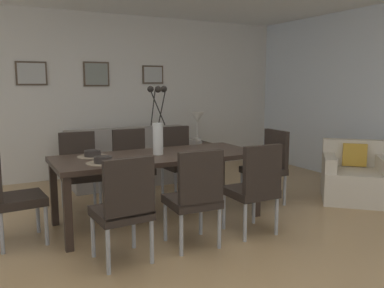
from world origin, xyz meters
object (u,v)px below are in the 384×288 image
Objects in this scene: dining_chair_near_left at (124,205)px; centerpiece_vase at (158,128)px; dining_chair_far_right at (132,162)px; dining_chair_far_left at (195,194)px; side_table at (197,158)px; dining_chair_near_right at (79,167)px; bowl_near_right at (92,153)px; dining_table at (158,161)px; sofa at (133,163)px; table_lamp at (197,120)px; framed_picture_left at (31,73)px; dining_chair_mid_left at (255,185)px; framed_picture_right at (153,75)px; armchair at (355,178)px; dining_chair_head_east at (269,163)px; bowl_near_left at (103,159)px; framed_picture_center at (96,74)px; dining_chair_mid_right at (179,157)px; dining_chair_head_west at (10,191)px.

dining_chair_near_left is 1.25× the size of centerpiece_vase.
centerpiece_vase is at bearing -89.28° from dining_chair_far_right.
side_table is at bearing 61.19° from dining_chair_far_left.
dining_chair_near_right reaches higher than bowl_near_right.
bowl_near_right is (-0.66, 0.20, 0.11)m from dining_table.
dining_chair_near_left is 1.00× the size of dining_chair_far_left.
table_lamp is (1.15, 0.03, 0.61)m from sofa.
table_lamp is at bearing -13.02° from framed_picture_left.
dining_chair_mid_left is 2.88m from table_lamp.
centerpiece_vase is at bearing -51.15° from dining_chair_near_right.
dining_chair_far_left is at bearing -106.11° from framed_picture_right.
armchair is (2.57, 0.41, -0.23)m from dining_chair_far_left.
dining_chair_head_east is (1.50, -0.86, 0.00)m from dining_chair_far_right.
table_lamp reaches higher than dining_chair_far_right.
dining_chair_far_left is 1.77× the size of side_table.
bowl_near_left is (-0.65, -1.04, 0.27)m from dining_chair_far_right.
dining_chair_far_left is at bearing -57.39° from bowl_near_right.
bowl_near_right is at bearing -121.40° from sofa.
dining_chair_far_right is 2.25× the size of framed_picture_center.
dining_chair_mid_right is 1.00× the size of dining_chair_head_west.
sofa is 4.70× the size of framed_picture_center.
bowl_near_right is 2.52m from framed_picture_center.
dining_table is 2.44m from table_lamp.
dining_table is 1.11m from dining_chair_near_left.
dining_chair_head_east reaches higher than bowl_near_right.
dining_chair_far_left is (0.68, -1.68, 0.00)m from dining_chair_near_right.
dining_chair_near_right is at bearing 90.93° from bowl_near_right.
dining_table is at bearing -128.52° from table_lamp.
dining_chair_mid_left is 5.41× the size of bowl_near_left.
dining_chair_near_right and dining_chair_head_east have the same top height.
dining_table is 4.31× the size of table_lamp.
centerpiece_vase is at bearing 129.33° from dining_chair_mid_left.
dining_chair_head_west reaches higher than side_table.
sofa is at bearing 96.78° from dining_chair_mid_left.
table_lamp is (0.83, 2.73, 0.38)m from dining_chair_mid_left.
dining_chair_head_west is 0.88m from bowl_near_right.
dining_chair_head_east is at bearing -21.59° from dining_chair_near_right.
centerpiece_vase is 2.55m from framed_picture_center.
framed_picture_right reaches higher than dining_chair_far_right.
table_lamp is at bearing 89.22° from dining_chair_head_east.
dining_chair_near_left is 1.10m from bowl_near_right.
framed_picture_left is at bearing 78.15° from dining_chair_head_west.
armchair is at bearing -21.28° from dining_chair_near_right.
dining_chair_far_right is 0.81× the size of armchair.
bowl_near_right is 0.09× the size of sofa.
dining_chair_near_left is 5.41× the size of bowl_near_right.
side_table is (1.52, 1.06, -0.25)m from dining_chair_far_right.
bowl_near_right reaches higher than side_table.
dining_chair_far_left is at bearing -89.60° from dining_table.
dining_chair_head_east is at bearing -78.12° from framed_picture_right.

